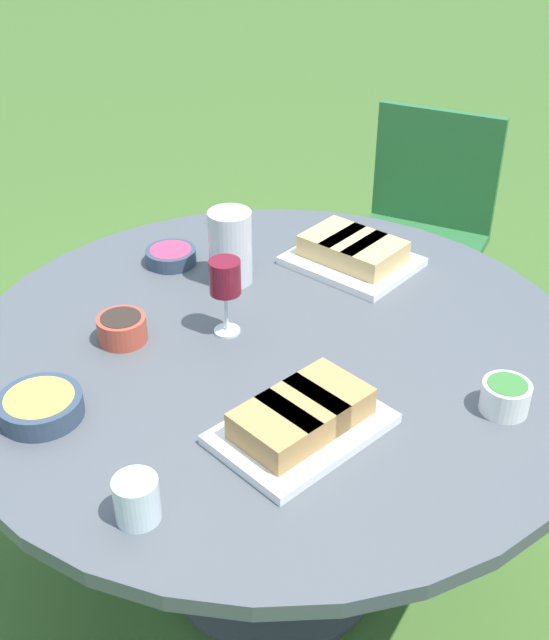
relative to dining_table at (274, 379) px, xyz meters
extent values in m
plane|color=#446B2B|center=(0.00, 0.00, -0.64)|extent=(40.00, 40.00, 0.00)
cylinder|color=#4C4C51|center=(0.00, 0.00, -0.63)|extent=(0.56, 0.56, 0.02)
cylinder|color=#4C4C51|center=(0.00, 0.00, -0.28)|extent=(0.11, 0.11, 0.69)
cylinder|color=#4C5156|center=(0.00, 0.00, 0.08)|extent=(1.40, 1.40, 0.03)
cube|color=#2D6B38|center=(-0.62, -0.91, -0.19)|extent=(0.60, 0.59, 0.04)
cube|color=#2D6B38|center=(-0.73, -1.08, 0.04)|extent=(0.38, 0.27, 0.42)
cylinder|color=#2D6B38|center=(-0.36, -0.87, -0.42)|extent=(0.03, 0.03, 0.43)
cylinder|color=#2D6B38|center=(-0.68, -0.65, -0.42)|extent=(0.03, 0.03, 0.43)
cylinder|color=#2D6B38|center=(-0.57, -1.18, -0.42)|extent=(0.03, 0.03, 0.43)
cylinder|color=#2D6B38|center=(-0.89, -0.96, -0.42)|extent=(0.03, 0.03, 0.43)
cylinder|color=silver|center=(0.07, -0.29, 0.20)|extent=(0.11, 0.11, 0.19)
cone|color=silver|center=(0.11, -0.29, 0.27)|extent=(0.03, 0.03, 0.02)
cylinder|color=silver|center=(0.10, -0.06, 0.11)|extent=(0.06, 0.06, 0.01)
cylinder|color=silver|center=(0.10, -0.06, 0.16)|extent=(0.01, 0.01, 0.10)
cylinder|color=maroon|center=(0.10, -0.06, 0.25)|extent=(0.07, 0.07, 0.08)
cube|color=white|center=(-0.25, -0.33, 0.11)|extent=(0.39, 0.39, 0.02)
cube|color=tan|center=(-0.21, -0.38, 0.15)|extent=(0.19, 0.19, 0.06)
cube|color=tan|center=(-0.25, -0.33, 0.15)|extent=(0.19, 0.19, 0.06)
cube|color=tan|center=(-0.30, -0.27, 0.15)|extent=(0.19, 0.19, 0.06)
cube|color=white|center=(-0.01, 0.31, 0.11)|extent=(0.39, 0.37, 0.02)
cube|color=#B2844C|center=(0.05, 0.35, 0.15)|extent=(0.18, 0.18, 0.06)
cube|color=#B2844C|center=(-0.01, 0.31, 0.15)|extent=(0.18, 0.18, 0.06)
cube|color=#B2844C|center=(-0.07, 0.27, 0.15)|extent=(0.18, 0.18, 0.06)
cylinder|color=#334256|center=(0.49, 0.18, 0.12)|extent=(0.17, 0.17, 0.05)
cylinder|color=#E0C147|center=(0.49, 0.18, 0.14)|extent=(0.14, 0.14, 0.02)
cylinder|color=white|center=(-0.41, 0.30, 0.13)|extent=(0.10, 0.10, 0.06)
cylinder|color=#387533|center=(-0.41, 0.30, 0.15)|extent=(0.08, 0.08, 0.03)
cylinder|color=#B74733|center=(0.33, -0.06, 0.13)|extent=(0.11, 0.11, 0.06)
cylinder|color=#2D231E|center=(0.33, -0.06, 0.15)|extent=(0.09, 0.09, 0.03)
cylinder|color=#334256|center=(0.21, -0.41, 0.12)|extent=(0.13, 0.13, 0.04)
cylinder|color=#D6385B|center=(0.21, -0.41, 0.13)|extent=(0.11, 0.11, 0.02)
cylinder|color=silver|center=(0.30, 0.48, 0.14)|extent=(0.08, 0.08, 0.08)
camera|label=1|loc=(0.22, 1.46, 1.11)|focal=45.00mm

